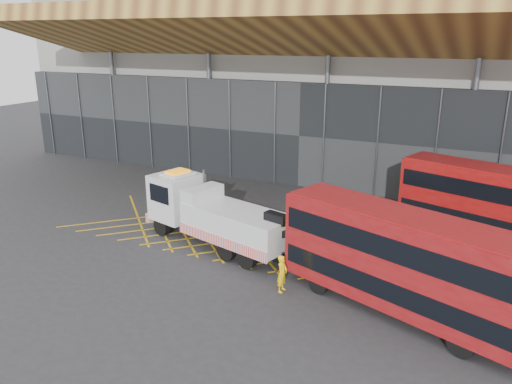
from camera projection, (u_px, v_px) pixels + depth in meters
The scene contains 7 objects.
ground_plane at pixel (201, 230), 30.52m from camera, with size 120.00×120.00×0.00m, color #2A2A2D.
road_markings at pixel (286, 245), 28.22m from camera, with size 27.96×7.16×0.01m.
construction_building at pixel (329, 64), 42.88m from camera, with size 55.00×23.97×18.00m.
recovery_truck at pixel (213, 214), 27.92m from camera, with size 11.13×5.09×3.89m.
bus_towed at pixel (403, 260), 20.67m from camera, with size 11.16×6.16×4.47m.
bus_second at pixel (499, 203), 27.66m from camera, with size 11.07×5.74×4.42m.
worker at pixel (282, 274), 22.94m from camera, with size 0.65×0.43×1.79m, color yellow.
Camera 1 is at (15.26, -24.21, 11.37)m, focal length 35.00 mm.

